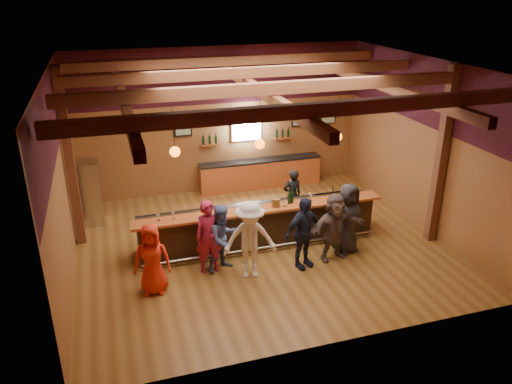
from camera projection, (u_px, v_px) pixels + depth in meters
room at (259, 122)px, 11.58m from camera, size 9.04×9.00×4.52m
bar_counter at (258, 224)px, 12.71m from camera, size 6.30×1.07×1.11m
back_bar_cabinet at (260, 173)px, 16.19m from camera, size 4.00×0.52×0.95m
window at (246, 126)px, 15.67m from camera, size 0.95×0.09×0.95m
framed_pictures at (272, 122)px, 15.88m from camera, size 5.35×0.05×0.45m
wine_shelves at (247, 139)px, 15.78m from camera, size 3.00×0.18×0.30m
pendant_lights at (260, 144)px, 11.72m from camera, size 4.24×0.24×1.37m
stainless_fridge at (88, 193)px, 13.60m from camera, size 0.70×0.70×1.80m
customer_orange at (152, 259)px, 10.56m from camera, size 0.87×0.66×1.60m
customer_redvest at (209, 237)px, 11.31m from camera, size 0.64×0.42×1.76m
customer_denim at (223, 238)px, 11.41m from camera, size 0.96×0.86×1.63m
customer_white at (250, 240)px, 11.09m from camera, size 1.29×0.87×1.85m
customer_navy at (303, 233)px, 11.48m from camera, size 1.12×0.74×1.76m
customer_brown at (334, 227)px, 11.85m from camera, size 1.62×0.73×1.68m
customer_dark at (348, 218)px, 12.17m from camera, size 0.99×0.77×1.79m
bartender at (292, 195)px, 13.82m from camera, size 0.58×0.40×1.51m
ice_bucket at (276, 203)px, 12.24m from camera, size 0.19×0.19×0.21m
bottle_a at (289, 199)px, 12.39m from camera, size 0.08×0.08×0.35m
bottle_b at (292, 197)px, 12.44m from camera, size 0.08×0.08×0.39m
glass_a at (158, 215)px, 11.51m from camera, size 0.08×0.08×0.19m
glass_b at (173, 214)px, 11.60m from camera, size 0.08×0.08×0.18m
glass_c at (203, 210)px, 11.75m from camera, size 0.09×0.09×0.19m
glass_d at (221, 211)px, 11.75m from camera, size 0.08×0.08×0.18m
glass_e at (252, 205)px, 12.04m from camera, size 0.08×0.08×0.19m
glass_f at (285, 202)px, 12.24m from camera, size 0.08×0.08×0.17m
glass_g at (311, 195)px, 12.56m from camera, size 0.09×0.09×0.20m
glass_h at (343, 194)px, 12.70m from camera, size 0.07×0.07×0.16m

